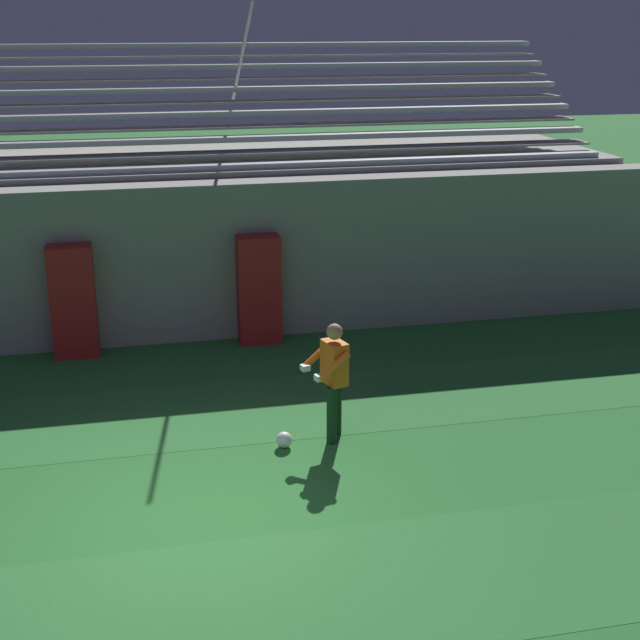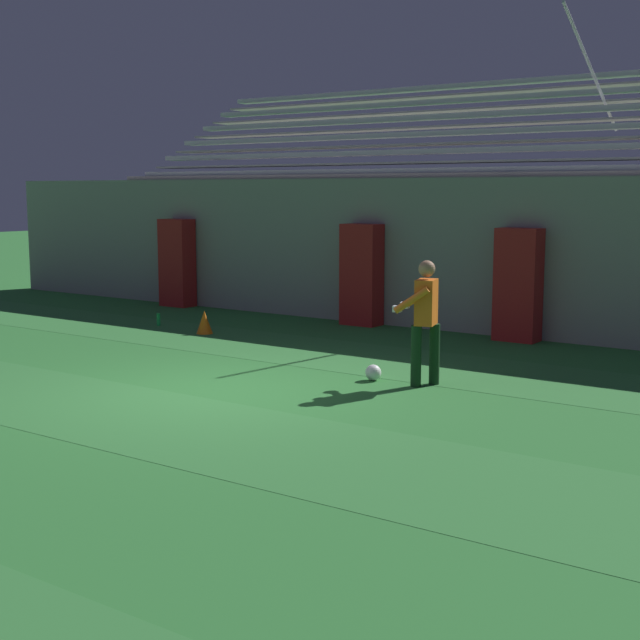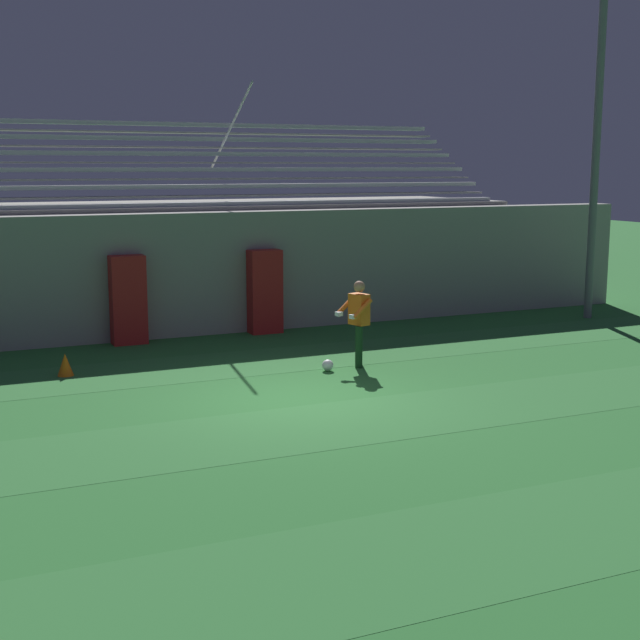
{
  "view_description": "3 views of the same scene",
  "coord_description": "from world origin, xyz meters",
  "px_view_note": "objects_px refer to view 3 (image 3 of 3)",
  "views": [
    {
      "loc": [
        -0.6,
        -8.93,
        5.53
      ],
      "look_at": [
        1.83,
        2.05,
        1.69
      ],
      "focal_mm": 50.0,
      "sensor_mm": 36.0,
      "label": 1
    },
    {
      "loc": [
        7.52,
        -8.4,
        2.59
      ],
      "look_at": [
        0.63,
        1.4,
        0.83
      ],
      "focal_mm": 50.0,
      "sensor_mm": 36.0,
      "label": 2
    },
    {
      "loc": [
        -5.64,
        -13.19,
        3.83
      ],
      "look_at": [
        0.78,
        1.04,
        1.13
      ],
      "focal_mm": 50.0,
      "sensor_mm": 36.0,
      "label": 3
    }
  ],
  "objects_px": {
    "soccer_ball": "(328,365)",
    "goalkeeper": "(358,318)",
    "traffic_cone": "(65,365)",
    "padding_pillar_gate_right": "(265,292)",
    "floodlight_pole": "(600,74)",
    "padding_pillar_gate_left": "(128,300)"
  },
  "relations": [
    {
      "from": "padding_pillar_gate_right",
      "to": "traffic_cone",
      "type": "height_order",
      "value": "padding_pillar_gate_right"
    },
    {
      "from": "padding_pillar_gate_right",
      "to": "floodlight_pole",
      "type": "height_order",
      "value": "floodlight_pole"
    },
    {
      "from": "padding_pillar_gate_right",
      "to": "soccer_ball",
      "type": "distance_m",
      "value": 4.28
    },
    {
      "from": "soccer_ball",
      "to": "goalkeeper",
      "type": "bearing_deg",
      "value": 10.3
    },
    {
      "from": "padding_pillar_gate_left",
      "to": "soccer_ball",
      "type": "bearing_deg",
      "value": -55.69
    },
    {
      "from": "padding_pillar_gate_right",
      "to": "floodlight_pole",
      "type": "xyz_separation_m",
      "value": [
        8.29,
        -1.43,
        5.11
      ]
    },
    {
      "from": "padding_pillar_gate_right",
      "to": "soccer_ball",
      "type": "height_order",
      "value": "padding_pillar_gate_right"
    },
    {
      "from": "padding_pillar_gate_right",
      "to": "floodlight_pole",
      "type": "bearing_deg",
      "value": -9.81
    },
    {
      "from": "padding_pillar_gate_right",
      "to": "floodlight_pole",
      "type": "distance_m",
      "value": 9.84
    },
    {
      "from": "padding_pillar_gate_right",
      "to": "padding_pillar_gate_left",
      "type": "bearing_deg",
      "value": 180.0
    },
    {
      "from": "goalkeeper",
      "to": "soccer_ball",
      "type": "xyz_separation_m",
      "value": [
        -0.71,
        -0.13,
        -0.84
      ]
    },
    {
      "from": "floodlight_pole",
      "to": "soccer_ball",
      "type": "relative_size",
      "value": 44.91
    },
    {
      "from": "padding_pillar_gate_right",
      "to": "goalkeeper",
      "type": "xyz_separation_m",
      "value": [
        0.39,
        -4.05,
        -0.01
      ]
    },
    {
      "from": "soccer_ball",
      "to": "padding_pillar_gate_left",
      "type": "bearing_deg",
      "value": 124.31
    },
    {
      "from": "floodlight_pole",
      "to": "goalkeeper",
      "type": "xyz_separation_m",
      "value": [
        -7.9,
        -2.62,
        -5.12
      ]
    },
    {
      "from": "floodlight_pole",
      "to": "goalkeeper",
      "type": "bearing_deg",
      "value": -161.68
    },
    {
      "from": "traffic_cone",
      "to": "padding_pillar_gate_right",
      "type": "bearing_deg",
      "value": 27.31
    },
    {
      "from": "goalkeeper",
      "to": "floodlight_pole",
      "type": "bearing_deg",
      "value": 18.32
    },
    {
      "from": "soccer_ball",
      "to": "traffic_cone",
      "type": "xyz_separation_m",
      "value": [
        -4.6,
        1.64,
        0.1
      ]
    },
    {
      "from": "padding_pillar_gate_left",
      "to": "traffic_cone",
      "type": "distance_m",
      "value": 3.17
    },
    {
      "from": "floodlight_pole",
      "to": "traffic_cone",
      "type": "height_order",
      "value": "floodlight_pole"
    },
    {
      "from": "padding_pillar_gate_left",
      "to": "goalkeeper",
      "type": "xyz_separation_m",
      "value": [
        3.56,
        -4.05,
        -0.01
      ]
    }
  ]
}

